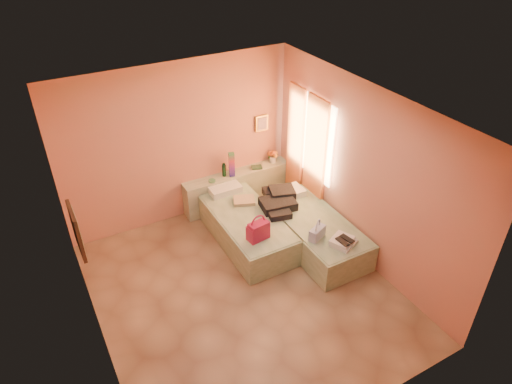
# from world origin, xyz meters

# --- Properties ---
(ground) EXTENTS (4.50, 4.50, 0.00)m
(ground) POSITION_xyz_m (0.00, 0.00, 0.00)
(ground) COLOR tan
(ground) RESTS_ON ground
(room_walls) EXTENTS (4.02, 4.51, 2.81)m
(room_walls) POSITION_xyz_m (0.21, 0.57, 1.79)
(room_walls) COLOR tan
(room_walls) RESTS_ON ground
(headboard_ledge) EXTENTS (2.05, 0.30, 0.65)m
(headboard_ledge) POSITION_xyz_m (0.98, 2.10, 0.33)
(headboard_ledge) COLOR #B4BA98
(headboard_ledge) RESTS_ON ground
(bed_left) EXTENTS (0.91, 2.01, 0.50)m
(bed_left) POSITION_xyz_m (0.60, 1.05, 0.25)
(bed_left) COLOR #A7BB96
(bed_left) RESTS_ON ground
(bed_right) EXTENTS (0.91, 2.01, 0.50)m
(bed_right) POSITION_xyz_m (1.50, 0.40, 0.25)
(bed_right) COLOR #A7BB96
(bed_right) RESTS_ON ground
(water_bottle) EXTENTS (0.09, 0.09, 0.25)m
(water_bottle) POSITION_xyz_m (0.72, 2.11, 0.77)
(water_bottle) COLOR #14381F
(water_bottle) RESTS_ON headboard_ledge
(rainbow_box) EXTENTS (0.13, 0.13, 0.45)m
(rainbow_box) POSITION_xyz_m (0.85, 2.06, 0.87)
(rainbow_box) COLOR #A3143E
(rainbow_box) RESTS_ON headboard_ledge
(small_dish) EXTENTS (0.16, 0.16, 0.03)m
(small_dish) POSITION_xyz_m (0.45, 2.04, 0.67)
(small_dish) COLOR #488457
(small_dish) RESTS_ON headboard_ledge
(green_book) EXTENTS (0.23, 0.19, 0.03)m
(green_book) POSITION_xyz_m (1.37, 2.07, 0.67)
(green_book) COLOR #274833
(green_book) RESTS_ON headboard_ledge
(flower_vase) EXTENTS (0.28, 0.28, 0.28)m
(flower_vase) POSITION_xyz_m (1.75, 2.13, 0.79)
(flower_vase) COLOR silver
(flower_vase) RESTS_ON headboard_ledge
(magenta_handbag) EXTENTS (0.35, 0.22, 0.31)m
(magenta_handbag) POSITION_xyz_m (0.48, 0.43, 0.65)
(magenta_handbag) COLOR #A3143E
(magenta_handbag) RESTS_ON bed_left
(khaki_garment) EXTENTS (0.44, 0.40, 0.06)m
(khaki_garment) POSITION_xyz_m (0.75, 1.40, 0.53)
(khaki_garment) COLOR tan
(khaki_garment) RESTS_ON bed_left
(clothes_pile) EXTENTS (0.73, 0.73, 0.18)m
(clothes_pile) POSITION_xyz_m (1.22, 0.99, 0.59)
(clothes_pile) COLOR black
(clothes_pile) RESTS_ON bed_right
(blue_handbag) EXTENTS (0.32, 0.23, 0.19)m
(blue_handbag) POSITION_xyz_m (1.27, 0.01, 0.59)
(blue_handbag) COLOR #405C99
(blue_handbag) RESTS_ON bed_right
(towel_stack) EXTENTS (0.44, 0.41, 0.10)m
(towel_stack) POSITION_xyz_m (1.53, -0.30, 0.55)
(towel_stack) COLOR silver
(towel_stack) RESTS_ON bed_right
(sandal_pair) EXTENTS (0.19, 0.24, 0.02)m
(sandal_pair) POSITION_xyz_m (1.51, -0.35, 0.61)
(sandal_pair) COLOR black
(sandal_pair) RESTS_ON towel_stack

